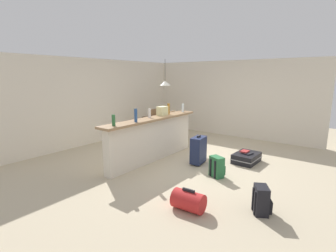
{
  "coord_description": "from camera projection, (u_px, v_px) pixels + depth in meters",
  "views": [
    {
      "loc": [
        -4.9,
        -3.26,
        1.99
      ],
      "look_at": [
        -0.15,
        0.37,
        0.8
      ],
      "focal_mm": 26.8,
      "sensor_mm": 36.0,
      "label": 1
    }
  ],
  "objects": [
    {
      "name": "ground_plane",
      "position": [
        184.0,
        160.0,
        6.15
      ],
      "size": [
        13.0,
        13.0,
        0.05
      ],
      "primitive_type": "cube",
      "color": "#BCAD8E"
    },
    {
      "name": "wall_back",
      "position": [
        102.0,
        101.0,
        7.72
      ],
      "size": [
        6.6,
        0.1,
        2.5
      ],
      "primitive_type": "cube",
      "color": "silver",
      "rests_on": "ground_plane"
    },
    {
      "name": "wall_right",
      "position": [
        227.0,
        99.0,
        8.46
      ],
      "size": [
        0.1,
        6.0,
        2.5
      ],
      "primitive_type": "cube",
      "color": "silver",
      "rests_on": "ground_plane"
    },
    {
      "name": "partition_half_wall",
      "position": [
        153.0,
        140.0,
        5.97
      ],
      "size": [
        2.8,
        0.2,
        0.99
      ],
      "primitive_type": "cube",
      "color": "silver",
      "rests_on": "ground_plane"
    },
    {
      "name": "bar_countertop",
      "position": [
        153.0,
        119.0,
        5.87
      ],
      "size": [
        2.96,
        0.4,
        0.05
      ],
      "primitive_type": "cube",
      "color": "#93704C",
      "rests_on": "partition_half_wall"
    },
    {
      "name": "bottle_green",
      "position": [
        114.0,
        120.0,
        4.89
      ],
      "size": [
        0.07,
        0.07,
        0.22
      ],
      "primitive_type": "cylinder",
      "color": "#2D6B38",
      "rests_on": "bar_countertop"
    },
    {
      "name": "bottle_blue",
      "position": [
        136.0,
        115.0,
        5.29
      ],
      "size": [
        0.07,
        0.07,
        0.28
      ],
      "primitive_type": "cylinder",
      "color": "#284C89",
      "rests_on": "bar_countertop"
    },
    {
      "name": "bottle_white",
      "position": [
        149.0,
        113.0,
        5.87
      ],
      "size": [
        0.06,
        0.06,
        0.21
      ],
      "primitive_type": "cylinder",
      "color": "silver",
      "rests_on": "bar_countertop"
    },
    {
      "name": "bottle_amber",
      "position": [
        169.0,
        109.0,
        6.35
      ],
      "size": [
        0.06,
        0.06,
        0.28
      ],
      "primitive_type": "cylinder",
      "color": "#9E661E",
      "rests_on": "bar_countertop"
    },
    {
      "name": "bottle_clear",
      "position": [
        183.0,
        108.0,
        6.79
      ],
      "size": [
        0.06,
        0.06,
        0.23
      ],
      "primitive_type": "cylinder",
      "color": "silver",
      "rests_on": "bar_countertop"
    },
    {
      "name": "grocery_bag",
      "position": [
        162.0,
        111.0,
        6.21
      ],
      "size": [
        0.26,
        0.18,
        0.22
      ],
      "primitive_type": "cube",
      "color": "beige",
      "rests_on": "bar_countertop"
    },
    {
      "name": "dining_table",
      "position": [
        163.0,
        119.0,
        8.05
      ],
      "size": [
        1.1,
        0.8,
        0.74
      ],
      "color": "#4C331E",
      "rests_on": "ground_plane"
    },
    {
      "name": "dining_chair_near_partition",
      "position": [
        174.0,
        125.0,
        7.77
      ],
      "size": [
        0.45,
        0.45,
        0.93
      ],
      "color": "#9E754C",
      "rests_on": "ground_plane"
    },
    {
      "name": "dining_chair_far_side",
      "position": [
        152.0,
        121.0,
        8.4
      ],
      "size": [
        0.45,
        0.45,
        0.93
      ],
      "color": "#9E754C",
      "rests_on": "ground_plane"
    },
    {
      "name": "pendant_lamp",
      "position": [
        165.0,
        83.0,
        7.78
      ],
      "size": [
        0.34,
        0.34,
        0.84
      ],
      "color": "black"
    },
    {
      "name": "suitcase_flat_black",
      "position": [
        246.0,
        158.0,
        5.88
      ],
      "size": [
        0.84,
        0.52,
        0.22
      ],
      "color": "black",
      "rests_on": "ground_plane"
    },
    {
      "name": "suitcase_upright_navy",
      "position": [
        198.0,
        150.0,
        5.75
      ],
      "size": [
        0.47,
        0.29,
        0.67
      ],
      "color": "#1E284C",
      "rests_on": "ground_plane"
    },
    {
      "name": "backpack_green",
      "position": [
        217.0,
        167.0,
        5.02
      ],
      "size": [
        0.31,
        0.33,
        0.42
      ],
      "color": "#286B3D",
      "rests_on": "ground_plane"
    },
    {
      "name": "backpack_black",
      "position": [
        262.0,
        200.0,
        3.67
      ],
      "size": [
        0.33,
        0.32,
        0.42
      ],
      "color": "black",
      "rests_on": "ground_plane"
    },
    {
      "name": "duffel_bag_red",
      "position": [
        188.0,
        201.0,
        3.76
      ],
      "size": [
        0.33,
        0.5,
        0.34
      ],
      "color": "red",
      "rests_on": "ground_plane"
    },
    {
      "name": "book_stack",
      "position": [
        246.0,
        152.0,
        5.84
      ],
      "size": [
        0.27,
        0.28,
        0.05
      ],
      "color": "black",
      "rests_on": "suitcase_flat_black"
    }
  ]
}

